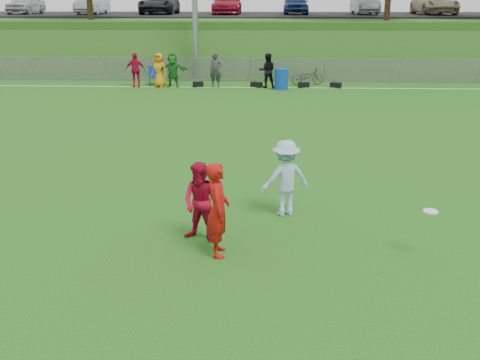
# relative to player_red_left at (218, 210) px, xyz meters

# --- Properties ---
(ground) EXTENTS (120.00, 120.00, 0.00)m
(ground) POSITION_rel_player_red_left_xyz_m (0.07, 0.42, -0.85)
(ground) COLOR #1D5511
(ground) RESTS_ON ground
(sideline_far) EXTENTS (60.00, 0.10, 0.01)m
(sideline_far) POSITION_rel_player_red_left_xyz_m (0.07, 18.42, -0.85)
(sideline_far) COLOR white
(sideline_far) RESTS_ON ground
(fence) EXTENTS (58.00, 0.06, 1.30)m
(fence) POSITION_rel_player_red_left_xyz_m (0.07, 20.42, -0.21)
(fence) COLOR gray
(fence) RESTS_ON ground
(berm) EXTENTS (120.00, 18.00, 3.00)m
(berm) POSITION_rel_player_red_left_xyz_m (0.07, 31.42, 0.65)
(berm) COLOR #2C5818
(berm) RESTS_ON ground
(parking_lot) EXTENTS (120.00, 12.00, 0.10)m
(parking_lot) POSITION_rel_player_red_left_xyz_m (0.07, 33.42, 2.20)
(parking_lot) COLOR black
(parking_lot) RESTS_ON berm
(car_row) EXTENTS (32.04, 5.18, 1.44)m
(car_row) POSITION_rel_player_red_left_xyz_m (-1.10, 32.42, 2.97)
(car_row) COLOR silver
(car_row) RESTS_ON parking_lot
(spectator_row) EXTENTS (7.61, 0.79, 1.69)m
(spectator_row) POSITION_rel_player_red_left_xyz_m (-2.98, 18.42, -0.01)
(spectator_row) COLOR #BB0D34
(spectator_row) RESTS_ON ground
(gear_bags) EXTENTS (7.57, 0.49, 0.26)m
(gear_bags) POSITION_rel_player_red_left_xyz_m (1.28, 18.52, -0.72)
(gear_bags) COLOR black
(gear_bags) RESTS_ON ground
(player_red_left) EXTENTS (0.46, 0.66, 1.71)m
(player_red_left) POSITION_rel_player_red_left_xyz_m (0.00, 0.00, 0.00)
(player_red_left) COLOR #AD100C
(player_red_left) RESTS_ON ground
(player_red_center) EXTENTS (0.90, 0.81, 1.53)m
(player_red_center) POSITION_rel_player_red_left_xyz_m (-0.35, 0.56, -0.09)
(player_red_center) COLOR #AB0B29
(player_red_center) RESTS_ON ground
(player_blue) EXTENTS (1.19, 0.93, 1.62)m
(player_blue) POSITION_rel_player_red_left_xyz_m (1.25, 1.90, -0.05)
(player_blue) COLOR #9CC2D9
(player_blue) RESTS_ON ground
(frisbee) EXTENTS (0.26, 0.26, 0.02)m
(frisbee) POSITION_rel_player_red_left_xyz_m (3.70, 0.09, -0.00)
(frisbee) COLOR white
(frisbee) RESTS_ON ground
(recycling_bin) EXTENTS (0.81, 0.81, 1.01)m
(recycling_bin) POSITION_rel_player_red_left_xyz_m (1.66, 17.94, -0.35)
(recycling_bin) COLOR #0E3BA2
(recycling_bin) RESTS_ON ground
(camp_chair) EXTENTS (0.66, 0.66, 0.95)m
(camp_chair) POSITION_rel_player_red_left_xyz_m (-4.90, 19.11, -0.57)
(camp_chair) COLOR #1137B8
(camp_chair) RESTS_ON ground
(bicycle) EXTENTS (1.75, 0.88, 0.88)m
(bicycle) POSITION_rel_player_red_left_xyz_m (3.07, 19.42, -0.41)
(bicycle) COLOR #323134
(bicycle) RESTS_ON ground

